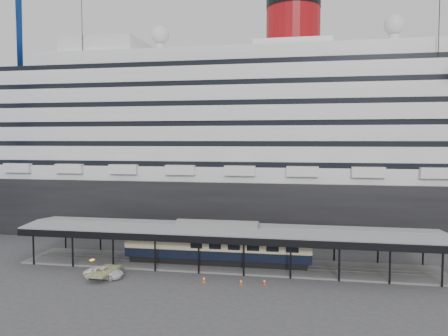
% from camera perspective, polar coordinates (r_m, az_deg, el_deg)
% --- Properties ---
extents(ground, '(200.00, 200.00, 0.00)m').
position_cam_1_polar(ground, '(55.74, -0.57, -14.04)').
color(ground, '#3C3C3F').
rests_on(ground, ground).
extents(cruise_ship, '(130.00, 30.00, 43.90)m').
position_cam_1_polar(cruise_ship, '(84.75, 3.48, 4.61)').
color(cruise_ship, black).
rests_on(cruise_ship, ground).
extents(platform_canopy, '(56.00, 9.18, 5.30)m').
position_cam_1_polar(platform_canopy, '(59.82, 0.33, -10.45)').
color(platform_canopy, slate).
rests_on(platform_canopy, ground).
extents(port_truck, '(4.94, 2.53, 1.34)m').
position_cam_1_polar(port_truck, '(57.11, -15.39, -13.03)').
color(port_truck, white).
rests_on(port_truck, ground).
extents(pullman_carriage, '(25.21, 3.54, 24.73)m').
position_cam_1_polar(pullman_carriage, '(59.90, -0.88, -9.83)').
color(pullman_carriage, black).
rests_on(pullman_carriage, ground).
extents(traffic_cone_left, '(0.51, 0.51, 0.81)m').
position_cam_1_polar(traffic_cone_left, '(53.60, -2.63, -14.32)').
color(traffic_cone_left, '#D5560B').
rests_on(traffic_cone_left, ground).
extents(traffic_cone_mid, '(0.45, 0.45, 0.76)m').
position_cam_1_polar(traffic_cone_mid, '(52.76, 2.23, -14.64)').
color(traffic_cone_mid, '#D0460B').
rests_on(traffic_cone_mid, ground).
extents(traffic_cone_right, '(0.44, 0.44, 0.76)m').
position_cam_1_polar(traffic_cone_right, '(53.01, 5.30, -14.57)').
color(traffic_cone_right, red).
rests_on(traffic_cone_right, ground).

